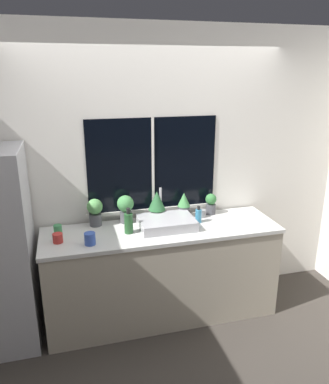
{
  "coord_description": "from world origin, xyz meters",
  "views": [
    {
      "loc": [
        -0.8,
        -2.74,
        2.29
      ],
      "look_at": [
        0.02,
        0.3,
        1.26
      ],
      "focal_mm": 35.0,
      "sensor_mm": 36.0,
      "label": 1
    }
  ],
  "objects_px": {
    "potted_plant_right": "(184,204)",
    "mug_red": "(58,238)",
    "potted_plant_center": "(157,203)",
    "mug_blue": "(90,239)",
    "potted_plant_far_left": "(95,211)",
    "potted_plant_left": "(126,207)",
    "mug_green": "(58,230)",
    "bottle_tall": "(129,223)",
    "potted_plant_far_right": "(211,203)",
    "mug_grey": "(202,213)",
    "soap_bottle": "(198,216)",
    "sink": "(166,222)"
  },
  "relations": [
    {
      "from": "sink",
      "to": "potted_plant_far_left",
      "type": "bearing_deg",
      "value": 161.31
    },
    {
      "from": "potted_plant_left",
      "to": "mug_blue",
      "type": "distance_m",
      "value": 0.55
    },
    {
      "from": "mug_green",
      "to": "potted_plant_right",
      "type": "bearing_deg",
      "value": 5.59
    },
    {
      "from": "mug_blue",
      "to": "mug_grey",
      "type": "bearing_deg",
      "value": 16.83
    },
    {
      "from": "bottle_tall",
      "to": "mug_red",
      "type": "xyz_separation_m",
      "value": [
        -0.61,
        -0.04,
        -0.06
      ]
    },
    {
      "from": "potted_plant_center",
      "to": "mug_blue",
      "type": "distance_m",
      "value": 0.79
    },
    {
      "from": "sink",
      "to": "mug_grey",
      "type": "xyz_separation_m",
      "value": [
        0.4,
        0.15,
        -0.01
      ]
    },
    {
      "from": "potted_plant_far_left",
      "to": "potted_plant_center",
      "type": "relative_size",
      "value": 0.91
    },
    {
      "from": "potted_plant_center",
      "to": "mug_red",
      "type": "distance_m",
      "value": 0.98
    },
    {
      "from": "sink",
      "to": "potted_plant_center",
      "type": "relative_size",
      "value": 1.76
    },
    {
      "from": "sink",
      "to": "potted_plant_far_right",
      "type": "xyz_separation_m",
      "value": [
        0.52,
        0.21,
        0.07
      ]
    },
    {
      "from": "potted_plant_center",
      "to": "mug_green",
      "type": "distance_m",
      "value": 0.94
    },
    {
      "from": "mug_red",
      "to": "potted_plant_far_right",
      "type": "bearing_deg",
      "value": 10.91
    },
    {
      "from": "potted_plant_far_left",
      "to": "soap_bottle",
      "type": "relative_size",
      "value": 1.58
    },
    {
      "from": "potted_plant_left",
      "to": "soap_bottle",
      "type": "bearing_deg",
      "value": -15.02
    },
    {
      "from": "potted_plant_far_right",
      "to": "mug_red",
      "type": "distance_m",
      "value": 1.51
    },
    {
      "from": "potted_plant_far_left",
      "to": "mug_blue",
      "type": "distance_m",
      "value": 0.41
    },
    {
      "from": "bottle_tall",
      "to": "mug_red",
      "type": "relative_size",
      "value": 2.79
    },
    {
      "from": "potted_plant_center",
      "to": "potted_plant_right",
      "type": "bearing_deg",
      "value": 0.0
    },
    {
      "from": "potted_plant_right",
      "to": "potted_plant_far_right",
      "type": "bearing_deg",
      "value": 0.0
    },
    {
      "from": "mug_red",
      "to": "potted_plant_far_left",
      "type": "bearing_deg",
      "value": 40.1
    },
    {
      "from": "potted_plant_far_left",
      "to": "sink",
      "type": "bearing_deg",
      "value": -18.69
    },
    {
      "from": "bottle_tall",
      "to": "mug_green",
      "type": "distance_m",
      "value": 0.62
    },
    {
      "from": "bottle_tall",
      "to": "potted_plant_far_right",
      "type": "bearing_deg",
      "value": 15.82
    },
    {
      "from": "bottle_tall",
      "to": "mug_grey",
      "type": "bearing_deg",
      "value": 14.01
    },
    {
      "from": "potted_plant_left",
      "to": "potted_plant_center",
      "type": "relative_size",
      "value": 0.94
    },
    {
      "from": "mug_grey",
      "to": "mug_blue",
      "type": "distance_m",
      "value": 1.16
    },
    {
      "from": "potted_plant_center",
      "to": "potted_plant_far_right",
      "type": "relative_size",
      "value": 1.35
    },
    {
      "from": "potted_plant_center",
      "to": "potted_plant_far_right",
      "type": "bearing_deg",
      "value": 0.0
    },
    {
      "from": "potted_plant_far_left",
      "to": "mug_grey",
      "type": "distance_m",
      "value": 1.03
    },
    {
      "from": "potted_plant_far_right",
      "to": "mug_red",
      "type": "height_order",
      "value": "potted_plant_far_right"
    },
    {
      "from": "mug_grey",
      "to": "sink",
      "type": "bearing_deg",
      "value": -159.17
    },
    {
      "from": "potted_plant_left",
      "to": "mug_green",
      "type": "distance_m",
      "value": 0.64
    },
    {
      "from": "potted_plant_left",
      "to": "soap_bottle",
      "type": "xyz_separation_m",
      "value": [
        0.66,
        -0.18,
        -0.09
      ]
    },
    {
      "from": "bottle_tall",
      "to": "mug_blue",
      "type": "height_order",
      "value": "bottle_tall"
    },
    {
      "from": "potted_plant_right",
      "to": "mug_red",
      "type": "bearing_deg",
      "value": -166.6
    },
    {
      "from": "potted_plant_center",
      "to": "soap_bottle",
      "type": "bearing_deg",
      "value": -26.32
    },
    {
      "from": "potted_plant_left",
      "to": "bottle_tall",
      "type": "bearing_deg",
      "value": -93.52
    },
    {
      "from": "mug_blue",
      "to": "bottle_tall",
      "type": "bearing_deg",
      "value": 22.65
    },
    {
      "from": "potted_plant_right",
      "to": "mug_red",
      "type": "xyz_separation_m",
      "value": [
        -1.2,
        -0.29,
        -0.09
      ]
    },
    {
      "from": "bottle_tall",
      "to": "mug_red",
      "type": "bearing_deg",
      "value": -176.42
    },
    {
      "from": "potted_plant_left",
      "to": "mug_green",
      "type": "xyz_separation_m",
      "value": [
        -0.62,
        -0.12,
        -0.11
      ]
    },
    {
      "from": "potted_plant_left",
      "to": "potted_plant_right",
      "type": "distance_m",
      "value": 0.58
    },
    {
      "from": "mug_grey",
      "to": "potted_plant_far_right",
      "type": "bearing_deg",
      "value": 26.69
    },
    {
      "from": "sink",
      "to": "mug_green",
      "type": "height_order",
      "value": "sink"
    },
    {
      "from": "potted_plant_far_right",
      "to": "potted_plant_right",
      "type": "bearing_deg",
      "value": 180.0
    },
    {
      "from": "potted_plant_right",
      "to": "potted_plant_far_right",
      "type": "xyz_separation_m",
      "value": [
        0.28,
        0.0,
        -0.02
      ]
    },
    {
      "from": "sink",
      "to": "mug_green",
      "type": "bearing_deg",
      "value": 174.42
    },
    {
      "from": "potted_plant_far_left",
      "to": "potted_plant_center",
      "type": "distance_m",
      "value": 0.59
    },
    {
      "from": "potted_plant_right",
      "to": "soap_bottle",
      "type": "distance_m",
      "value": 0.21
    }
  ]
}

